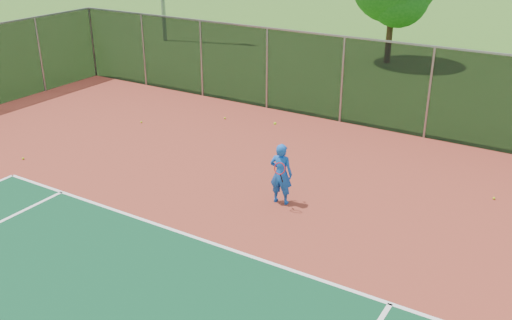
# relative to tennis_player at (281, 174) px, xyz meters

# --- Properties ---
(court_apron) EXTENTS (30.00, 20.00, 0.02)m
(court_apron) POSITION_rel_tennis_player_xyz_m (1.79, -3.53, -0.82)
(court_apron) COLOR #993826
(court_apron) RESTS_ON ground
(fence_back) EXTENTS (30.00, 0.06, 3.03)m
(fence_back) POSITION_rel_tennis_player_xyz_m (1.79, 6.47, 0.74)
(fence_back) COLOR black
(fence_back) RESTS_ON court_apron
(tennis_player) EXTENTS (0.63, 0.64, 2.09)m
(tennis_player) POSITION_rel_tennis_player_xyz_m (0.00, 0.00, 0.00)
(tennis_player) COLOR blue
(tennis_player) RESTS_ON court_apron
(practice_ball_0) EXTENTS (0.07, 0.07, 0.07)m
(practice_ball_0) POSITION_rel_tennis_player_xyz_m (4.62, 3.01, -0.77)
(practice_ball_0) COLOR #ACC717
(practice_ball_0) RESTS_ON court_apron
(practice_ball_2) EXTENTS (0.07, 0.07, 0.07)m
(practice_ball_2) POSITION_rel_tennis_player_xyz_m (-4.83, 4.56, -0.77)
(practice_ball_2) COLOR #ACC717
(practice_ball_2) RESTS_ON court_apron
(practice_ball_3) EXTENTS (0.07, 0.07, 0.07)m
(practice_ball_3) POSITION_rel_tennis_player_xyz_m (-7.92, -1.62, -0.77)
(practice_ball_3) COLOR #ACC717
(practice_ball_3) RESTS_ON court_apron
(practice_ball_4) EXTENTS (0.07, 0.07, 0.07)m
(practice_ball_4) POSITION_rel_tennis_player_xyz_m (-7.11, 2.69, -0.77)
(practice_ball_4) COLOR #ACC717
(practice_ball_4) RESTS_ON court_apron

